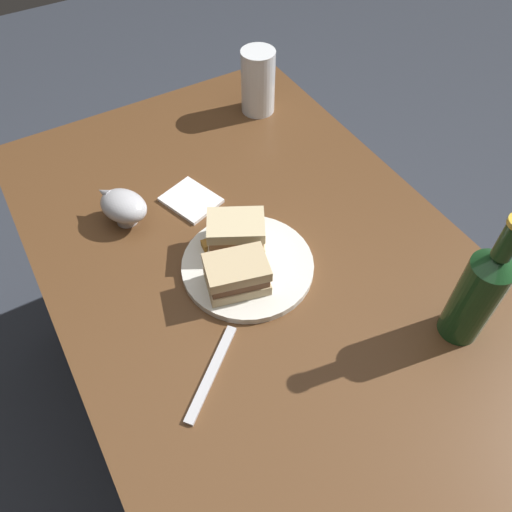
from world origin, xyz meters
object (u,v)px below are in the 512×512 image
Objects in this scene: sandwich_half_right at (237,274)px; gravy_boat at (123,206)px; sandwich_half_left at (236,233)px; cider_bottle at (478,293)px; pint_glass at (258,86)px; napkin at (191,200)px; plate at (248,266)px; fork at (212,373)px.

gravy_boat is (-0.27, -0.11, -0.00)m from sandwich_half_right.
gravy_boat is (-0.18, -0.16, -0.00)m from sandwich_half_left.
pint_glass is at bearing 178.03° from cider_bottle.
gravy_boat is (0.20, -0.43, -0.03)m from pint_glass.
napkin is (-0.16, -0.02, -0.04)m from sandwich_half_left.
plate is 0.22m from fork.
sandwich_half_left is 1.03× the size of gravy_boat.
cider_bottle is at bearing 37.07° from gravy_boat.
cider_bottle is at bearing -1.97° from pint_glass.
cider_bottle reaches higher than plate.
pint_glass reaches higher than plate.
plate is 0.07m from sandwich_half_right.
sandwich_half_left is 0.10m from sandwich_half_right.
napkin is 0.40m from fork.
sandwich_half_right is 0.69× the size of fork.
gravy_boat is (-0.23, -0.15, 0.03)m from plate.
cider_bottle reaches higher than fork.
pint_glass is 0.73m from fork.
fork is at bearing -0.82° from gravy_boat.
plate is 0.91× the size of cider_bottle.
fork is (-0.14, -0.41, -0.11)m from cider_bottle.
cider_bottle is at bearing 39.74° from plate.
sandwich_half_left is 0.46m from pint_glass.
pint_glass is 0.87× the size of fork.
sandwich_half_right is 0.18m from fork.
gravy_boat is at bearing -142.93° from cider_bottle.
plate is 1.38× the size of fork.
pint_glass is 1.24× the size of gravy_boat.
plate is at bearing -140.26° from cider_bottle.
napkin is at bearing -175.91° from plate.
gravy_boat is at bearing -138.66° from sandwich_half_left.
sandwich_half_left is 0.43m from cider_bottle.
gravy_boat is 0.67m from cider_bottle.
pint_glass reaches higher than gravy_boat.
pint_glass is at bearing 114.66° from gravy_boat.
sandwich_half_left is 1.04× the size of sandwich_half_right.
plate is 1.92× the size of sandwich_half_left.
sandwich_half_left is 0.83× the size of pint_glass.
sandwich_half_right is 0.45× the size of cider_bottle.
cider_bottle is at bearing 27.13° from napkin.
cider_bottle is 1.52× the size of fork.
napkin is (-0.51, -0.26, -0.10)m from cider_bottle.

